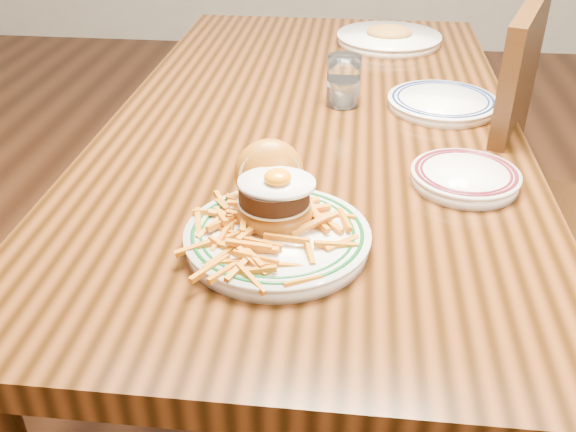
# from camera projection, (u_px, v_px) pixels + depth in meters

# --- Properties ---
(floor) EXTENTS (6.00, 6.00, 0.00)m
(floor) POSITION_uv_depth(u_px,v_px,m) (308.00, 371.00, 1.76)
(floor) COLOR black
(floor) RESTS_ON ground
(table) EXTENTS (0.85, 1.60, 0.75)m
(table) POSITION_uv_depth(u_px,v_px,m) (313.00, 153.00, 1.41)
(table) COLOR black
(table) RESTS_ON floor
(chair_right) EXTENTS (0.58, 0.58, 0.98)m
(chair_right) POSITION_uv_depth(u_px,v_px,m) (555.00, 211.00, 1.46)
(chair_right) COLOR #40250D
(chair_right) RESTS_ON floor
(main_plate) EXTENTS (0.27, 0.29, 0.13)m
(main_plate) POSITION_uv_depth(u_px,v_px,m) (276.00, 220.00, 0.94)
(main_plate) COLOR white
(main_plate) RESTS_ON table
(side_plate) EXTENTS (0.18, 0.18, 0.03)m
(side_plate) POSITION_uv_depth(u_px,v_px,m) (465.00, 176.00, 1.10)
(side_plate) COLOR white
(side_plate) RESTS_ON table
(rear_plate) EXTENTS (0.24, 0.24, 0.03)m
(rear_plate) POSITION_uv_depth(u_px,v_px,m) (442.00, 102.00, 1.39)
(rear_plate) COLOR white
(rear_plate) RESTS_ON table
(water_glass) EXTENTS (0.07, 0.07, 0.11)m
(water_glass) POSITION_uv_depth(u_px,v_px,m) (343.00, 84.00, 1.39)
(water_glass) COLOR white
(water_glass) RESTS_ON table
(far_plate) EXTENTS (0.29, 0.29, 0.05)m
(far_plate) POSITION_uv_depth(u_px,v_px,m) (389.00, 38.00, 1.80)
(far_plate) COLOR white
(far_plate) RESTS_ON table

